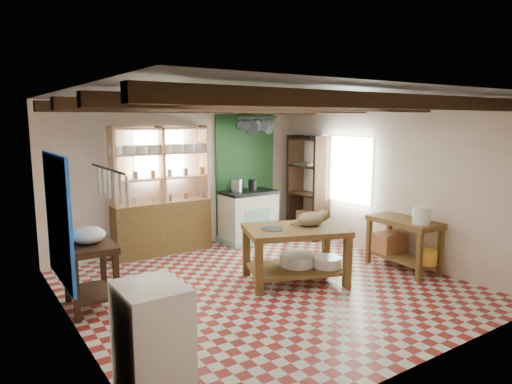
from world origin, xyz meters
TOP-DOWN VIEW (x-y plane):
  - floor at (0.00, 0.00)m, footprint 5.00×5.00m
  - ceiling at (0.00, 0.00)m, footprint 5.00×5.00m
  - wall_back at (0.00, 2.50)m, footprint 5.00×0.04m
  - wall_front at (0.00, -2.50)m, footprint 5.00×0.04m
  - wall_left at (-2.50, 0.00)m, footprint 0.04×5.00m
  - wall_right at (2.50, 0.00)m, footprint 0.04×5.00m
  - ceiling_beams at (0.00, 0.00)m, footprint 5.00×3.80m
  - blue_wall_patch at (-2.47, 0.90)m, footprint 0.04×1.40m
  - green_wall_patch at (1.25, 2.47)m, footprint 1.30×0.04m
  - window_back at (-0.50, 2.48)m, footprint 0.90×0.02m
  - window_right at (2.48, 1.00)m, footprint 0.02×1.30m
  - utensil_rail at (-2.44, -1.20)m, footprint 0.06×0.90m
  - pot_rack at (1.25, 2.05)m, footprint 0.86×0.12m
  - shelving_unit at (-0.55, 2.31)m, footprint 1.70×0.34m
  - tall_rack at (2.28, 1.80)m, footprint 0.40×0.86m
  - work_table at (0.47, -0.06)m, footprint 1.64×1.37m
  - stove at (1.11, 2.15)m, footprint 1.01×0.69m
  - prep_table at (-2.20, 0.60)m, footprint 0.60×0.84m
  - white_cabinet at (-2.22, -1.50)m, footprint 0.53×0.63m
  - right_counter at (2.18, -0.59)m, footprint 0.63×1.15m
  - cat at (0.72, -0.10)m, footprint 0.49×0.41m
  - steel_tray at (0.13, 0.02)m, footprint 0.40×0.40m
  - basin_large at (0.54, -0.03)m, footprint 0.64×0.64m
  - basin_small at (0.86, -0.31)m, footprint 0.53×0.53m
  - kettle_left at (0.86, 2.15)m, footprint 0.21×0.21m
  - kettle_right at (1.21, 2.15)m, footprint 0.16×0.16m
  - enamel_bowl at (-2.20, 0.60)m, footprint 0.43×0.43m
  - white_bucket at (2.11, -0.93)m, footprint 0.27×0.27m
  - wicker_basket at (2.20, -0.29)m, footprint 0.45×0.37m
  - yellow_tub at (2.15, -1.04)m, footprint 0.31×0.31m

SIDE VIEW (x-z plane):
  - floor at x=0.00m, z-range -0.02..0.00m
  - basin_small at x=0.86m, z-range 0.21..0.35m
  - basin_large at x=0.54m, z-range 0.21..0.38m
  - yellow_tub at x=2.15m, z-range 0.21..0.42m
  - wicker_basket at x=2.20m, z-range 0.21..0.51m
  - work_table at x=0.47m, z-range 0.00..0.79m
  - right_counter at x=2.18m, z-range 0.00..0.80m
  - prep_table at x=-2.20m, z-range 0.00..0.82m
  - white_cabinet at x=-2.22m, z-range 0.00..0.95m
  - stove at x=1.11m, z-range 0.00..0.98m
  - steel_tray at x=0.13m, z-range 0.79..0.81m
  - cat at x=0.72m, z-range 0.79..0.99m
  - enamel_bowl at x=-2.20m, z-range 0.82..1.03m
  - white_bucket at x=2.11m, z-range 0.80..1.05m
  - tall_rack at x=2.28m, z-range 0.00..2.00m
  - kettle_right at x=1.21m, z-range 0.98..1.18m
  - kettle_left at x=0.86m, z-range 0.98..1.22m
  - blue_wall_patch at x=-2.47m, z-range 0.30..1.90m
  - shelving_unit at x=-0.55m, z-range 0.00..2.20m
  - green_wall_patch at x=1.25m, z-range 0.10..2.40m
  - wall_back at x=0.00m, z-range 0.00..2.60m
  - wall_front at x=0.00m, z-range 0.00..2.60m
  - wall_left at x=-2.50m, z-range 0.00..2.60m
  - wall_right at x=2.50m, z-range 0.00..2.60m
  - window_right at x=2.48m, z-range 0.80..2.00m
  - window_back at x=-0.50m, z-range 1.30..2.10m
  - utensil_rail at x=-2.44m, z-range 1.64..1.92m
  - pot_rack at x=1.25m, z-range 2.00..2.36m
  - ceiling_beams at x=0.00m, z-range 2.40..2.56m
  - ceiling at x=0.00m, z-range 2.59..2.61m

